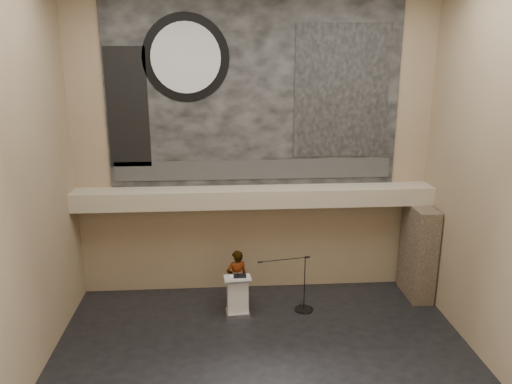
{
  "coord_description": "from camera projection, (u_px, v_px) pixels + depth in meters",
  "views": [
    {
      "loc": [
        -0.9,
        -9.73,
        6.9
      ],
      "look_at": [
        0.0,
        3.2,
        3.2
      ],
      "focal_mm": 35.0,
      "sensor_mm": 36.0,
      "label": 1
    }
  ],
  "objects": [
    {
      "name": "floor",
      "position": [
        266.0,
        366.0,
        11.29
      ],
      "size": [
        10.0,
        10.0,
        0.0
      ],
      "primitive_type": "plane",
      "color": "black",
      "rests_on": "ground"
    },
    {
      "name": "banner_brick_print",
      "position": [
        128.0,
        108.0,
        13.34
      ],
      "size": [
        1.1,
        0.02,
        3.2
      ],
      "primitive_type": "cube",
      "color": "black",
      "rests_on": "banner"
    },
    {
      "name": "sprinkler_left",
      "position": [
        198.0,
        208.0,
        13.85
      ],
      "size": [
        0.04,
        0.04,
        0.06
      ],
      "primitive_type": "cylinder",
      "color": "#B2893D",
      "rests_on": "soffit"
    },
    {
      "name": "speaker_person",
      "position": [
        237.0,
        278.0,
        13.78
      ],
      "size": [
        0.69,
        0.55,
        1.64
      ],
      "primitive_type": "imported",
      "rotation": [
        0.0,
        0.0,
        3.43
      ],
      "color": "silver",
      "rests_on": "floor"
    },
    {
      "name": "stone_pier",
      "position": [
        418.0,
        252.0,
        14.25
      ],
      "size": [
        0.6,
        1.4,
        2.7
      ],
      "primitive_type": "cube",
      "color": "#45372A",
      "rests_on": "floor"
    },
    {
      "name": "wall_right",
      "position": [
        504.0,
        181.0,
        10.45
      ],
      "size": [
        0.02,
        8.0,
        8.5
      ],
      "primitive_type": "cube",
      "color": "#917B5C",
      "rests_on": "floor"
    },
    {
      "name": "banner_text_strip",
      "position": [
        254.0,
        170.0,
        14.05
      ],
      "size": [
        7.76,
        0.02,
        0.55
      ],
      "primitive_type": "cube",
      "color": "#2D2D2D",
      "rests_on": "banner"
    },
    {
      "name": "mic_stand",
      "position": [
        302.0,
        302.0,
        13.67
      ],
      "size": [
        1.56,
        0.52,
        1.6
      ],
      "rotation": [
        0.0,
        0.0,
        0.18
      ],
      "color": "black",
      "rests_on": "floor"
    },
    {
      "name": "soffit",
      "position": [
        255.0,
        197.0,
        13.93
      ],
      "size": [
        10.0,
        0.8,
        0.5
      ],
      "primitive_type": "cube",
      "color": "tan",
      "rests_on": "wall_back"
    },
    {
      "name": "wall_left",
      "position": [
        14.0,
        190.0,
        9.78
      ],
      "size": [
        0.02,
        8.0,
        8.5
      ],
      "primitive_type": "cube",
      "color": "#917B5C",
      "rests_on": "floor"
    },
    {
      "name": "papers",
      "position": [
        234.0,
        277.0,
        13.23
      ],
      "size": [
        0.27,
        0.32,
        0.0
      ],
      "primitive_type": "cube",
      "rotation": [
        0.0,
        0.0,
        0.32
      ],
      "color": "white",
      "rests_on": "lectern"
    },
    {
      "name": "banner",
      "position": [
        254.0,
        96.0,
        13.53
      ],
      "size": [
        8.0,
        0.05,
        5.0
      ],
      "primitive_type": "cube",
      "color": "black",
      "rests_on": "wall_back"
    },
    {
      "name": "wall_front",
      "position": [
        296.0,
        268.0,
        6.28
      ],
      "size": [
        10.0,
        0.02,
        8.5
      ],
      "primitive_type": "cube",
      "color": "#917B5C",
      "rests_on": "floor"
    },
    {
      "name": "banner_clock_rim",
      "position": [
        186.0,
        58.0,
        13.09
      ],
      "size": [
        2.3,
        0.02,
        2.3
      ],
      "primitive_type": "cylinder",
      "rotation": [
        1.57,
        0.0,
        0.0
      ],
      "color": "black",
      "rests_on": "banner"
    },
    {
      "name": "binder",
      "position": [
        240.0,
        276.0,
        13.22
      ],
      "size": [
        0.33,
        0.27,
        0.04
      ],
      "primitive_type": "cube",
      "rotation": [
        0.0,
        0.0,
        -0.0
      ],
      "color": "black",
      "rests_on": "lectern"
    },
    {
      "name": "lectern",
      "position": [
        238.0,
        295.0,
        13.4
      ],
      "size": [
        0.74,
        0.55,
        1.13
      ],
      "rotation": [
        0.0,
        0.0,
        0.07
      ],
      "color": "silver",
      "rests_on": "floor"
    },
    {
      "name": "banner_building_print",
      "position": [
        342.0,
        92.0,
        13.62
      ],
      "size": [
        2.6,
        0.02,
        3.6
      ],
      "primitive_type": "cube",
      "color": "black",
      "rests_on": "banner"
    },
    {
      "name": "sprinkler_right",
      "position": [
        322.0,
        205.0,
        14.09
      ],
      "size": [
        0.04,
        0.04,
        0.06
      ],
      "primitive_type": "cylinder",
      "color": "#B2893D",
      "rests_on": "soffit"
    },
    {
      "name": "banner_clock_face",
      "position": [
        186.0,
        58.0,
        13.08
      ],
      "size": [
        1.84,
        0.02,
        1.84
      ],
      "primitive_type": "cylinder",
      "rotation": [
        1.57,
        0.0,
        0.0
      ],
      "color": "silver",
      "rests_on": "banner"
    },
    {
      "name": "wall_back",
      "position": [
        254.0,
        148.0,
        13.96
      ],
      "size": [
        10.0,
        0.02,
        8.5
      ],
      "primitive_type": "cube",
      "color": "#917B5C",
      "rests_on": "floor"
    }
  ]
}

